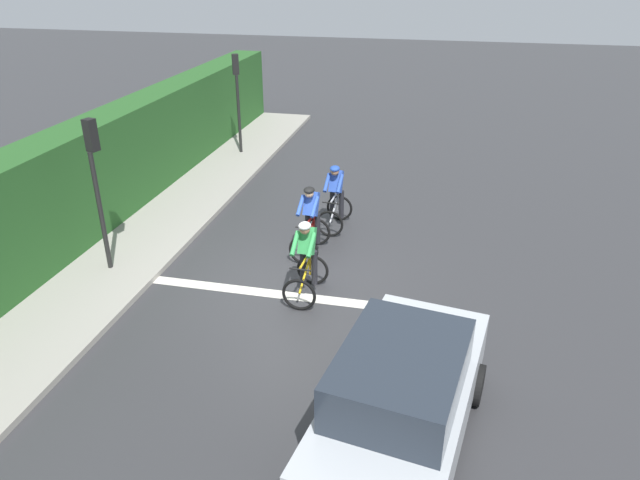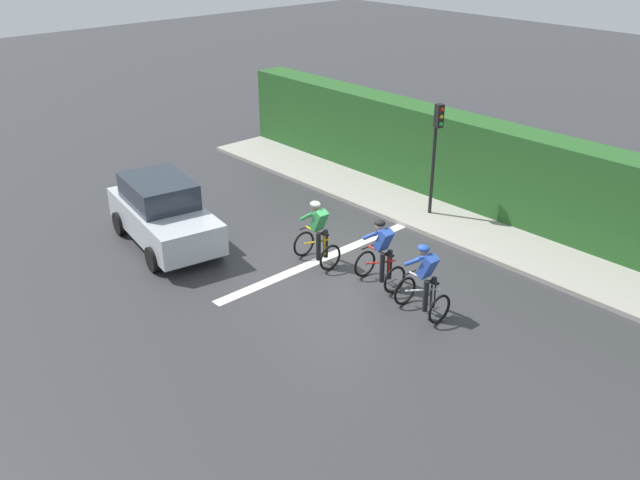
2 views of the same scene
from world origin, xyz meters
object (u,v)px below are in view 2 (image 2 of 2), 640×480
cyclist_mid (318,235)px  cyclist_second (381,255)px  cyclist_lead (424,282)px  car_silver (163,213)px  traffic_light_near_crossing (436,144)px

cyclist_mid → cyclist_second: bearing=101.0°
cyclist_lead → car_silver: bearing=-71.7°
cyclist_second → cyclist_mid: (0.35, -1.82, 0.00)m
cyclist_mid → traffic_light_near_crossing: 4.59m
cyclist_second → traffic_light_near_crossing: (-4.01, -1.75, 1.43)m
cyclist_mid → traffic_light_near_crossing: (-4.36, 0.07, 1.43)m
cyclist_lead → cyclist_mid: size_ratio=1.00×
cyclist_second → cyclist_mid: same height
cyclist_lead → cyclist_mid: (0.09, -3.34, 0.00)m
car_silver → traffic_light_near_crossing: bearing=150.7°
cyclist_second → traffic_light_near_crossing: 4.60m
cyclist_mid → car_silver: bearing=-58.6°
cyclist_lead → cyclist_second: 1.54m
cyclist_lead → cyclist_second: size_ratio=1.00×
cyclist_second → car_silver: 6.02m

